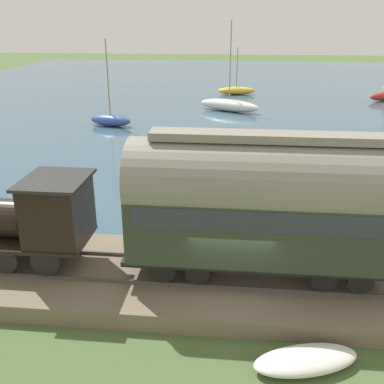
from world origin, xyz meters
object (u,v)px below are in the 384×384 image
Objects in this scene: passenger_coach at (263,201)px; sailboat_yellow at (236,90)px; steam_locomotive at (23,216)px; sailboat_white at (229,105)px; beached_dinghy at (306,360)px; rowboat_mid_harbor at (300,168)px; sailboat_blue at (111,120)px.

passenger_coach is 40.25m from sailboat_yellow.
sailboat_yellow reaches higher than steam_locomotive.
sailboat_white is 33.65m from beached_dinghy.
sailboat_white is 9.96m from sailboat_yellow.
sailboat_yellow is at bearing -9.22° from steam_locomotive.
sailboat_yellow is (40.14, -6.51, -1.89)m from steam_locomotive.
rowboat_mid_harbor is at bearing -138.69° from sailboat_white.
passenger_coach is 25.75m from sailboat_blue.
sailboat_white is at bearing 168.50° from sailboat_yellow.
steam_locomotive reaches higher than beached_dinghy.
sailboat_yellow is 43.52m from beached_dinghy.
steam_locomotive is 0.69× the size of sailboat_white.
sailboat_white is 18.38m from rowboat_mid_harbor.
beached_dinghy is (-33.52, -2.90, -0.38)m from sailboat_white.
sailboat_yellow reaches higher than rowboat_mid_harbor.
sailboat_blue is at bearing 153.94° from sailboat_white.
sailboat_blue is 0.84× the size of sailboat_white.
rowboat_mid_harbor is at bearing -113.99° from sailboat_blue.
sailboat_blue is 17.66m from rowboat_mid_harbor.
sailboat_blue is 1.30× the size of sailboat_yellow.
beached_dinghy is at bearing -141.90° from sailboat_blue.
sailboat_blue is 29.09m from beached_dinghy.
beached_dinghy is at bearing 123.58° from rowboat_mid_harbor.
rowboat_mid_harbor is (12.41, -10.55, -2.09)m from steam_locomotive.
sailboat_white is at bearing -35.76° from rowboat_mid_harbor.
steam_locomotive is 23.32m from sailboat_blue.
passenger_coach is at bearing -90.00° from steam_locomotive.
sailboat_white reaches higher than sailboat_yellow.
steam_locomotive is 7.77m from passenger_coach.
sailboat_white is (30.20, 1.77, -2.62)m from passenger_coach.
passenger_coach is at bearing -141.01° from sailboat_blue.
beached_dinghy is (-3.32, -8.85, -2.14)m from steam_locomotive.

